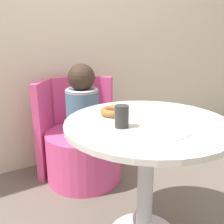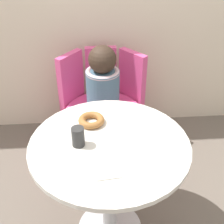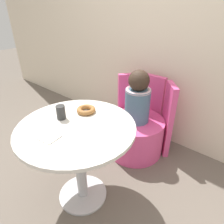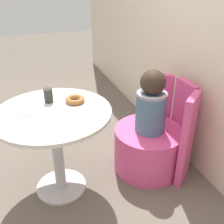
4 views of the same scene
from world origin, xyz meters
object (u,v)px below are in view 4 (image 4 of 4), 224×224
(tub_chair, at_px, (148,149))
(cup, at_px, (48,96))
(child_figure, at_px, (151,103))
(donut, at_px, (75,100))
(round_table, at_px, (55,130))

(tub_chair, height_order, cup, cup)
(child_figure, height_order, donut, child_figure)
(tub_chair, xyz_separation_m, child_figure, (0.00, 0.00, 0.42))
(round_table, xyz_separation_m, donut, (-0.08, 0.17, 0.16))
(round_table, bearing_deg, cup, -179.76)
(child_figure, distance_m, cup, 0.75)
(donut, distance_m, cup, 0.19)
(tub_chair, bearing_deg, child_figure, 0.00)
(round_table, relative_size, donut, 5.72)
(tub_chair, bearing_deg, round_table, -90.25)
(donut, bearing_deg, child_figure, 81.29)
(donut, bearing_deg, tub_chair, 81.29)
(donut, height_order, cup, cup)
(donut, relative_size, cup, 1.39)
(tub_chair, height_order, child_figure, child_figure)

